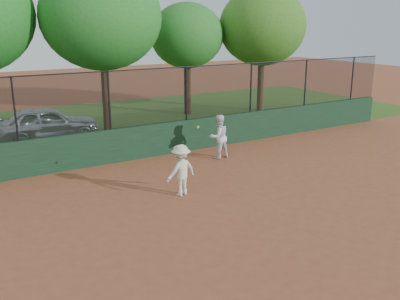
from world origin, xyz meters
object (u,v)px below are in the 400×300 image
tree_3 (187,36)px  tree_4 (263,27)px  player_second (219,137)px  tree_2 (102,17)px  player_main (181,170)px  parked_car (48,123)px

tree_3 → tree_4: 4.19m
player_second → tree_3: bearing=-115.6°
tree_2 → tree_3: 5.23m
player_second → player_main: 3.80m
tree_2 → tree_4: 8.99m
tree_4 → tree_2: bearing=-178.6°
parked_car → tree_4: 12.31m
parked_car → tree_2: (2.71, 0.37, 4.26)m
player_second → player_main: (-2.90, -2.46, -0.05)m
tree_2 → tree_3: bearing=15.3°
parked_car → tree_3: 8.56m
tree_3 → tree_4: tree_4 is taller
player_main → tree_3: 12.19m
parked_car → player_second: size_ratio=2.58×
parked_car → tree_4: size_ratio=0.62×
player_second → player_main: size_ratio=0.78×
player_second → tree_4: bearing=-141.2°
tree_3 → tree_4: size_ratio=0.87×
tree_2 → player_main: bearing=-96.4°
parked_car → player_main: bearing=-162.1°
parked_car → player_second: 7.51m
tree_3 → tree_4: bearing=-15.9°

